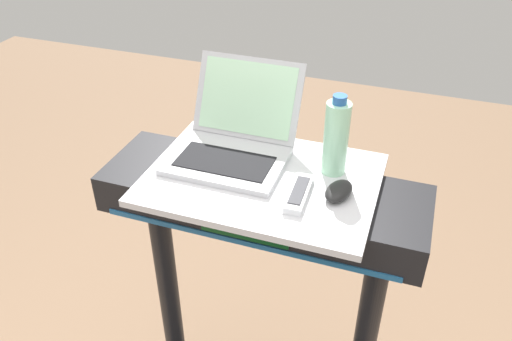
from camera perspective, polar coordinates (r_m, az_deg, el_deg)
name	(u,v)px	position (r m, az deg, el deg)	size (l,w,h in m)	color
desk_board	(262,179)	(1.41, 0.67, -0.95)	(0.61, 0.45, 0.02)	silver
laptop	(234,140)	(1.47, -2.43, 3.41)	(0.32, 0.35, 0.23)	#B7B7BC
computer_mouse	(339,191)	(1.33, 9.05, -2.22)	(0.06, 0.10, 0.03)	black
water_bottle	(336,137)	(1.38, 8.76, 3.61)	(0.07, 0.07, 0.23)	#9EDBB2
tv_remote	(299,193)	(1.32, 4.71, -2.52)	(0.05, 0.16, 0.02)	silver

